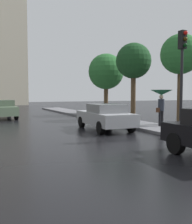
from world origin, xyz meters
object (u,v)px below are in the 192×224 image
Objects in this scene: car_green_far_ahead at (2,109)px; traffic_light at (182,63)px; pedestrian_with_umbrella_far at (161,96)px; street_tree_mid at (180,55)px; car_silver_mid_road at (105,116)px; street_tree_far at (106,72)px; street_tree_near at (134,62)px.

car_green_far_ahead is 13.80m from traffic_light.
street_tree_mid is (1.59, 0.36, 2.32)m from pedestrian_with_umbrella_far.
car_silver_mid_road is at bearing 117.13° from traffic_light.
street_tree_mid is 9.09m from street_tree_far.
traffic_light reaches higher than car_green_far_ahead.
pedestrian_with_umbrella_far is 2.83m from street_tree_mid.
street_tree_far is at bearing 65.44° from car_silver_mid_road.
street_tree_far is at bearing -108.24° from pedestrian_with_umbrella_far.
pedestrian_with_umbrella_far is at bearing 123.43° from car_green_far_ahead.
street_tree_near is 1.03× the size of street_tree_far.
street_tree_near reaches higher than car_silver_mid_road.
street_tree_mid is at bearing 130.15° from car_green_far_ahead.
pedestrian_with_umbrella_far is at bearing -106.73° from street_tree_near.
street_tree_far reaches higher than pedestrian_with_umbrella_far.
traffic_light is at bearing 58.21° from pedestrian_with_umbrella_far.
pedestrian_with_umbrella_far is 5.85m from street_tree_near.
car_silver_mid_road is 0.75× the size of street_tree_near.
street_tree_mid reaches higher than car_silver_mid_road.
street_tree_far is (2.63, 12.14, 0.67)m from traffic_light.
traffic_light is 8.28m from street_tree_near.
street_tree_mid is at bearing -176.36° from pedestrian_with_umbrella_far.
street_tree_mid is 0.97× the size of street_tree_far.
traffic_light is (1.81, -3.54, 2.44)m from car_silver_mid_road.
car_silver_mid_road is at bearing -25.15° from pedestrian_with_umbrella_far.
car_green_far_ahead is 0.80× the size of street_tree_mid.
car_green_far_ahead is 0.78× the size of street_tree_far.
car_silver_mid_road is 5.66m from street_tree_mid.
car_silver_mid_road is 0.80× the size of street_tree_mid.
street_tree_far is (-0.02, 4.37, -0.40)m from street_tree_near.
street_tree_near reaches higher than street_tree_mid.
street_tree_far is at bearing 90.54° from street_tree_mid.
street_tree_near is at bearing 71.18° from traffic_light.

